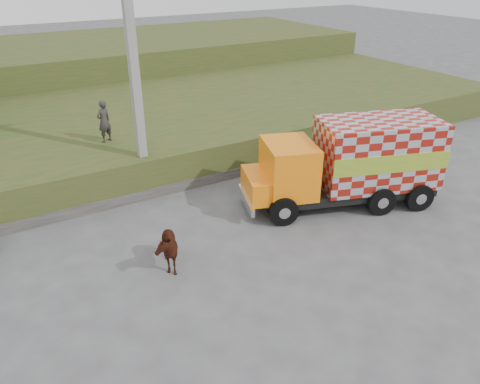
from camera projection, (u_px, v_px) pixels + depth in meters
ground at (228, 241)px, 14.77m from camera, size 120.00×120.00×0.00m
embankment at (125, 129)px, 22.12m from camera, size 40.00×12.00×1.50m
embankment_far at (66, 67)px, 31.00m from camera, size 40.00×12.00×3.00m
retaining_strip at (124, 198)px, 17.00m from camera, size 16.00×0.50×0.40m
utility_pole at (136, 86)px, 16.02m from camera, size 1.20×0.30×8.00m
cargo_truck at (352, 162)px, 16.42m from camera, size 7.19×4.26×3.06m
cow at (165, 247)px, 13.29m from camera, size 1.06×1.67×1.30m
pedestrian at (104, 121)px, 18.14m from camera, size 0.72×0.62×1.66m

